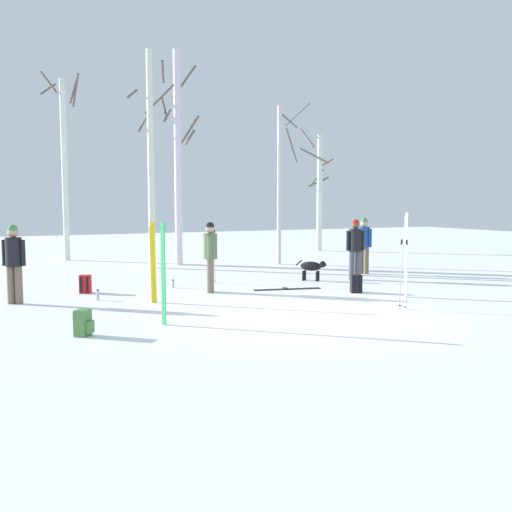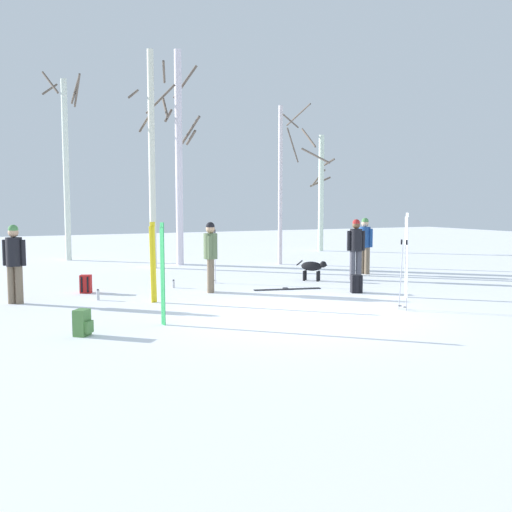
% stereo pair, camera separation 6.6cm
% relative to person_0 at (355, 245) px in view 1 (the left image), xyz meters
% --- Properties ---
extents(ground_plane, '(60.00, 60.00, 0.00)m').
position_rel_person_0_xyz_m(ground_plane, '(-3.93, -3.71, -0.98)').
color(ground_plane, white).
extents(person_0, '(0.50, 0.34, 1.72)m').
position_rel_person_0_xyz_m(person_0, '(0.00, 0.00, 0.00)').
color(person_0, '#4C4C56').
rests_on(person_0, ground_plane).
extents(person_1, '(0.34, 0.48, 1.72)m').
position_rel_person_0_xyz_m(person_1, '(1.04, 1.02, 0.00)').
color(person_1, '#72604C').
rests_on(person_1, ground_plane).
extents(person_2, '(0.34, 0.48, 1.72)m').
position_rel_person_0_xyz_m(person_2, '(-4.52, -0.38, 0.00)').
color(person_2, '#72604C').
rests_on(person_2, ground_plane).
extents(person_3, '(0.46, 0.34, 1.72)m').
position_rel_person_0_xyz_m(person_3, '(-8.92, -0.08, 0.00)').
color(person_3, '#72604C').
rests_on(person_3, ground_plane).
extents(dog, '(0.65, 0.69, 0.57)m').
position_rel_person_0_xyz_m(dog, '(-1.20, 0.33, -0.59)').
color(dog, black).
rests_on(dog, ground_plane).
extents(ski_pair_planted_0, '(0.05, 0.15, 1.84)m').
position_rel_person_0_xyz_m(ski_pair_planted_0, '(-6.65, -3.58, -0.06)').
color(ski_pair_planted_0, green).
rests_on(ski_pair_planted_0, ground_plane).
extents(ski_pair_planted_1, '(0.06, 0.20, 1.95)m').
position_rel_person_0_xyz_m(ski_pair_planted_1, '(-0.69, -2.99, -0.01)').
color(ski_pair_planted_1, white).
rests_on(ski_pair_planted_1, ground_plane).
extents(ski_pair_planted_2, '(0.16, 0.04, 1.77)m').
position_rel_person_0_xyz_m(ski_pair_planted_2, '(-6.18, -1.22, -0.10)').
color(ski_pair_planted_2, yellow).
rests_on(ski_pair_planted_2, ground_plane).
extents(ski_pair_lying_0, '(1.72, 0.55, 0.05)m').
position_rel_person_0_xyz_m(ski_pair_lying_0, '(-2.62, -0.79, -0.97)').
color(ski_pair_lying_0, black).
rests_on(ski_pair_lying_0, ground_plane).
extents(ski_poles_0, '(0.07, 0.23, 1.46)m').
position_rel_person_0_xyz_m(ski_poles_0, '(-3.85, 1.10, -0.20)').
color(ski_poles_0, '#B2B2BC').
rests_on(ski_poles_0, ground_plane).
extents(ski_poles_1, '(0.07, 0.26, 1.44)m').
position_rel_person_0_xyz_m(ski_poles_1, '(-1.81, -4.26, -0.21)').
color(ski_poles_1, '#B2B2BC').
rests_on(ski_poles_1, ground_plane).
extents(backpack_0, '(0.32, 0.34, 0.44)m').
position_rel_person_0_xyz_m(backpack_0, '(-7.29, 0.81, -0.77)').
color(backpack_0, red).
rests_on(backpack_0, ground_plane).
extents(backpack_1, '(0.35, 0.34, 0.44)m').
position_rel_person_0_xyz_m(backpack_1, '(-8.11, -3.85, -0.77)').
color(backpack_1, '#4C7F3F').
rests_on(backpack_1, ground_plane).
extents(backpack_2, '(0.31, 0.33, 0.44)m').
position_rel_person_0_xyz_m(backpack_2, '(-1.35, -1.96, -0.77)').
color(backpack_2, black).
rests_on(backpack_2, ground_plane).
extents(water_bottle_0, '(0.07, 0.07, 0.21)m').
position_rel_person_0_xyz_m(water_bottle_0, '(-5.12, 0.71, -0.88)').
color(water_bottle_0, silver).
rests_on(water_bottle_0, ground_plane).
extents(water_bottle_1, '(0.07, 0.07, 0.25)m').
position_rel_person_0_xyz_m(water_bottle_1, '(-7.23, -0.39, -0.86)').
color(water_bottle_1, silver).
rests_on(water_bottle_1, ground_plane).
extents(birch_tree_0, '(1.34, 1.51, 6.96)m').
position_rel_person_0_xyz_m(birch_tree_0, '(-6.56, 9.27, 2.63)').
color(birch_tree_0, silver).
rests_on(birch_tree_0, ground_plane).
extents(birch_tree_1, '(1.65, 1.41, 7.11)m').
position_rel_person_0_xyz_m(birch_tree_1, '(-4.35, 5.39, 2.72)').
color(birch_tree_1, silver).
rests_on(birch_tree_1, ground_plane).
extents(birch_tree_2, '(1.26, 1.17, 7.34)m').
position_rel_person_0_xyz_m(birch_tree_2, '(-3.25, 5.92, 2.83)').
color(birch_tree_2, silver).
rests_on(birch_tree_2, ground_plane).
extents(birch_tree_3, '(1.05, 1.48, 5.55)m').
position_rel_person_0_xyz_m(birch_tree_3, '(0.03, 4.57, 1.93)').
color(birch_tree_3, silver).
rests_on(birch_tree_3, ground_plane).
extents(birch_tree_4, '(1.61, 1.66, 5.47)m').
position_rel_person_0_xyz_m(birch_tree_4, '(4.23, 8.80, 1.76)').
color(birch_tree_4, silver).
rests_on(birch_tree_4, ground_plane).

